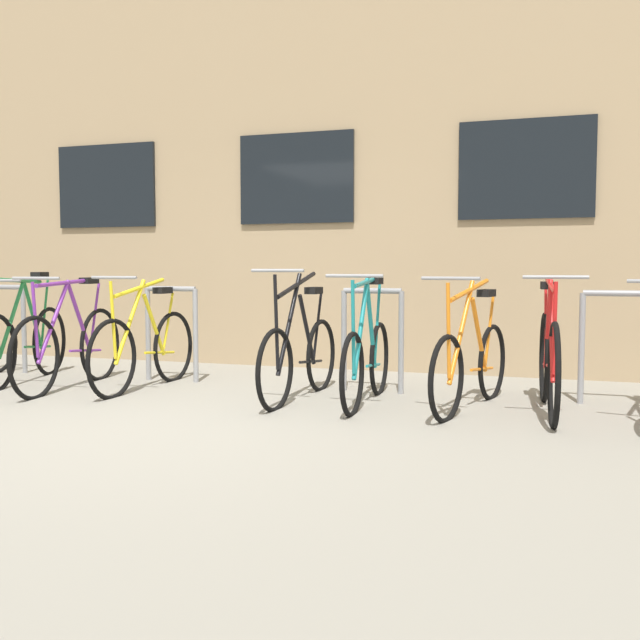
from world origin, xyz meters
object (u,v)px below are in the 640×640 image
(bicycle_orange, at_px, (471,362))
(bicycle_purple, at_px, (70,345))
(bicycle_yellow, at_px, (145,347))
(bicycle_teal, at_px, (367,358))
(bicycle_red, at_px, (549,360))
(bicycle_green, at_px, (25,341))
(bicycle_black, at_px, (300,355))

(bicycle_orange, bearing_deg, bicycle_purple, -177.52)
(bicycle_yellow, xyz_separation_m, bicycle_teal, (2.10, -0.07, -0.01))
(bicycle_purple, distance_m, bicycle_red, 4.17)
(bicycle_green, bearing_deg, bicycle_yellow, 0.70)
(bicycle_purple, bearing_deg, bicycle_yellow, 15.68)
(bicycle_yellow, xyz_separation_m, bicycle_purple, (-0.67, -0.19, 0.02))
(bicycle_purple, distance_m, bicycle_orange, 3.60)
(bicycle_black, xyz_separation_m, bicycle_red, (1.99, 0.07, 0.03))
(bicycle_green, bearing_deg, bicycle_red, 0.33)
(bicycle_black, xyz_separation_m, bicycle_orange, (1.41, 0.02, -0.01))
(bicycle_teal, bearing_deg, bicycle_black, 178.50)
(bicycle_purple, bearing_deg, bicycle_teal, 2.40)
(bicycle_purple, distance_m, bicycle_teal, 2.77)
(bicycle_purple, xyz_separation_m, bicycle_orange, (3.60, 0.16, -0.03))
(bicycle_green, distance_m, bicycle_orange, 4.24)
(bicycle_black, height_order, bicycle_red, bicycle_black)
(bicycle_yellow, height_order, bicycle_red, bicycle_red)
(bicycle_orange, height_order, bicycle_red, bicycle_red)
(bicycle_black, bearing_deg, bicycle_purple, -176.56)
(bicycle_yellow, distance_m, bicycle_green, 1.31)
(bicycle_yellow, xyz_separation_m, bicycle_green, (-1.31, -0.02, 0.01))
(bicycle_green, bearing_deg, bicycle_purple, -14.84)
(bicycle_green, xyz_separation_m, bicycle_red, (4.82, 0.03, 0.01))
(bicycle_green, relative_size, bicycle_black, 1.05)
(bicycle_green, relative_size, bicycle_teal, 1.08)
(bicycle_black, xyz_separation_m, bicycle_teal, (0.58, -0.02, -0.00))
(bicycle_yellow, bearing_deg, bicycle_red, 0.20)
(bicycle_green, bearing_deg, bicycle_teal, -0.93)
(bicycle_yellow, relative_size, bicycle_teal, 1.06)
(bicycle_green, xyz_separation_m, bicycle_black, (2.83, -0.04, -0.02))
(bicycle_black, bearing_deg, bicycle_yellow, 177.89)
(bicycle_green, xyz_separation_m, bicycle_teal, (3.41, -0.06, -0.02))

